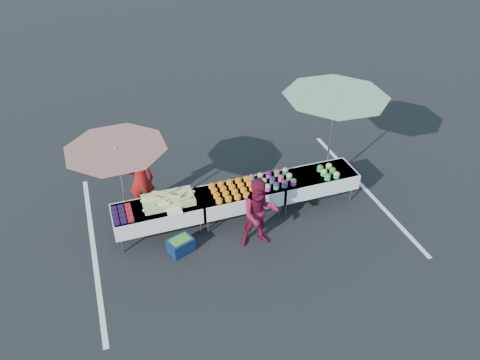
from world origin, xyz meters
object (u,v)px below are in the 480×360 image
object	(u,v)px
customer	(260,213)
table_center	(240,196)
table_right	(315,180)
umbrella_left	(117,156)
vendor	(141,180)
umbrella_right	(335,104)
storage_bin	(181,245)
table_left	(158,213)

from	to	relation	value
customer	table_center	bearing A→B (deg)	101.93
table_right	umbrella_left	world-z (taller)	umbrella_left
umbrella_left	vendor	bearing A→B (deg)	54.86
umbrella_right	storage_bin	world-z (taller)	umbrella_right
table_center	umbrella_right	xyz separation A→B (m)	(2.36, 0.49, 1.59)
umbrella_left	customer	bearing A→B (deg)	-28.10
umbrella_left	umbrella_right	xyz separation A→B (m)	(4.75, 0.09, 0.30)
table_center	customer	xyz separation A→B (m)	(0.09, -0.93, 0.21)
table_right	umbrella_right	xyz separation A→B (m)	(0.56, 0.49, 1.59)
umbrella_right	table_right	bearing A→B (deg)	-138.94
vendor	umbrella_right	distance (m)	4.57
table_right	storage_bin	bearing A→B (deg)	-168.86
table_right	umbrella_right	bearing A→B (deg)	41.06
table_left	umbrella_right	bearing A→B (deg)	6.72
table_right	table_center	bearing A→B (deg)	180.00
customer	storage_bin	world-z (taller)	customer
table_left	customer	distance (m)	2.12
table_center	umbrella_left	size ratio (longest dim) A/B	0.72
customer	table_right	bearing A→B (deg)	34.67
vendor	umbrella_left	size ratio (longest dim) A/B	0.60
table_right	umbrella_left	distance (m)	4.40
vendor	storage_bin	xyz separation A→B (m)	(0.46, -1.66, -0.62)
vendor	customer	bearing A→B (deg)	142.88
table_right	umbrella_right	world-z (taller)	umbrella_right
umbrella_left	umbrella_right	bearing A→B (deg)	1.09
table_center	umbrella_right	world-z (taller)	umbrella_right
table_center	customer	distance (m)	0.96
umbrella_left	umbrella_right	size ratio (longest dim) A/B	0.87
storage_bin	table_right	bearing A→B (deg)	-9.34
table_center	storage_bin	distance (m)	1.69
storage_bin	table_left	bearing A→B (deg)	94.20
umbrella_right	umbrella_left	bearing A→B (deg)	-178.91
table_left	vendor	world-z (taller)	vendor
vendor	customer	world-z (taller)	customer
vendor	storage_bin	world-z (taller)	vendor
umbrella_left	storage_bin	distance (m)	2.19
table_left	umbrella_right	distance (m)	4.48
umbrella_left	table_right	bearing A→B (deg)	-5.45
table_left	customer	size ratio (longest dim) A/B	1.17
table_left	umbrella_left	xyz separation A→B (m)	(-0.59, 0.40, 1.29)
vendor	storage_bin	bearing A→B (deg)	111.71
table_left	umbrella_left	distance (m)	1.47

